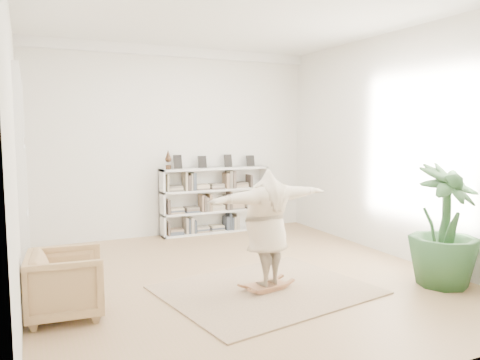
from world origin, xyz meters
The scene contains 9 objects.
floor centered at (0.00, 0.00, 0.00)m, with size 6.00×6.00×0.00m, color #9D7F51.
room_shell centered at (0.00, 2.94, 3.51)m, with size 6.00×6.00×6.00m.
doors centered at (-2.70, 1.30, 1.40)m, with size 0.09×1.78×2.92m.
bookshelf centered at (0.74, 2.82, 0.64)m, with size 2.20×0.35×1.64m.
armchair centered at (-2.30, -0.44, 0.37)m, with size 0.78×0.81×0.73m, color tan.
rug centered at (0.08, -0.65, 0.01)m, with size 2.50×2.00×0.02m, color tan.
rocker_board centered at (0.08, -0.65, 0.07)m, with size 0.54×0.38×0.11m.
person centered at (0.08, -0.65, 0.86)m, with size 1.81×0.49×1.47m, color #C9B596.
houseplant centered at (2.30, -1.42, 0.80)m, with size 0.90×0.90×1.60m, color #2A5229.
Camera 1 is at (-2.64, -5.77, 2.06)m, focal length 35.00 mm.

